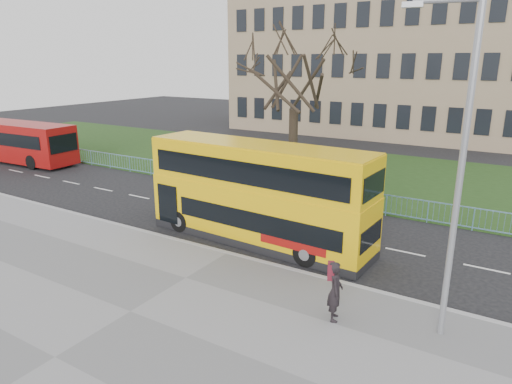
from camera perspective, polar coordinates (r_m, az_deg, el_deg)
ground at (r=19.67m, az=-0.99°, el=-6.35°), size 120.00×120.00×0.00m
pavement at (r=14.99m, az=-15.41°, el=-14.38°), size 80.00×10.50×0.12m
kerb at (r=18.46m, az=-3.59°, el=-7.71°), size 80.00×0.20×0.14m
grass_verge at (r=32.08m, az=12.85°, el=2.26°), size 80.00×15.40×0.08m
guard_railing at (r=24.99m, az=7.14°, el=-0.17°), size 40.00×0.12×1.10m
bare_tree at (r=28.42m, az=4.79°, el=12.09°), size 7.63×7.63×10.91m
civic_building at (r=52.44m, az=15.65°, el=15.03°), size 30.00×15.00×14.00m
yellow_bus at (r=19.11m, az=0.23°, el=0.12°), size 10.10×2.90×4.19m
red_bus at (r=39.71m, az=-28.14°, el=5.69°), size 11.55×3.19×3.01m
pedestrian at (r=13.83m, az=9.87°, el=-12.10°), size 0.66×0.79×1.84m
street_lamp at (r=12.66m, az=23.80°, el=3.01°), size 1.86×0.48×8.81m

